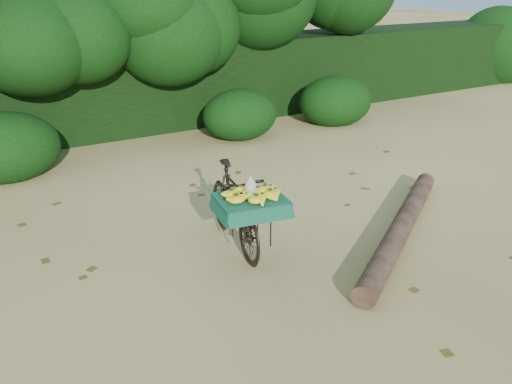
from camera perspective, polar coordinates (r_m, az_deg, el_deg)
ground at (r=7.27m, az=4.65°, el=-4.19°), size 80.00×80.00×0.00m
vendor_bicycle at (r=6.65m, az=-2.27°, el=-1.56°), size 0.91×1.86×1.06m
fallen_log at (r=7.31m, az=15.05°, el=-3.57°), size 3.26×2.28×0.27m
hedge_backdrop at (r=12.42m, az=-12.52°, el=10.78°), size 26.00×1.80×1.80m
tree_row at (r=11.31m, az=-14.82°, el=15.18°), size 14.50×2.00×4.00m
bush_clumps at (r=10.87m, az=-6.33°, el=7.18°), size 8.80×1.70×0.90m
leaf_litter at (r=7.75m, az=1.88°, el=-2.35°), size 7.00×7.30×0.01m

